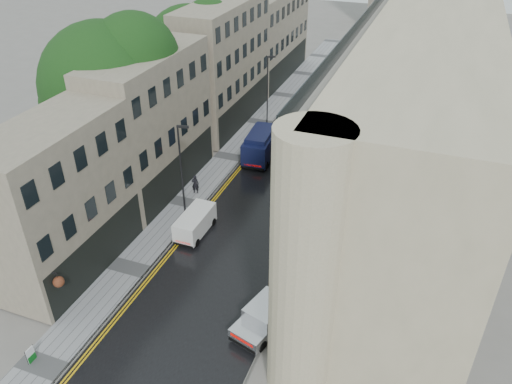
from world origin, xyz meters
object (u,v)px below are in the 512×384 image
Objects in this scene: lamp_post_near at (182,174)px; lamp_post_far at (267,91)px; white_van at (177,231)px; estate_sign at (31,355)px; silver_hatchback at (236,325)px; tree_near at (109,106)px; white_lorry at (337,100)px; cream_bus at (284,148)px; tree_far at (190,66)px; pedestrian at (195,184)px; navy_van at (244,152)px.

lamp_post_far is at bearing 79.09° from lamp_post_near.
white_van reaches higher than estate_sign.
silver_hatchback is at bearing -41.48° from white_van.
tree_near is 11.52m from white_van.
white_van is at bearing -33.12° from tree_near.
lamp_post_near reaches higher than white_lorry.
silver_hatchback is 1.15× the size of white_van.
cream_bus reaches higher than estate_sign.
tree_far is 1.77× the size of lamp_post_far.
pedestrian reaches higher than silver_hatchback.
navy_van is at bearing -121.52° from white_lorry.
estate_sign is (-5.76, -25.30, -1.14)m from cream_bus.
silver_hatchback is (15.11, -24.84, -5.39)m from tree_far.
lamp_post_far reaches higher than pedestrian.
estate_sign is (-1.43, -33.15, -3.06)m from lamp_post_far.
white_van is at bearing -66.71° from tree_far.
tree_near is 1.12× the size of cream_bus.
tree_near is 8.40m from lamp_post_near.
lamp_post_far is (-0.79, 21.15, 2.75)m from white_van.
pedestrian is at bearing -116.55° from lamp_post_far.
pedestrian reaches higher than estate_sign.
white_van is at bearing -96.43° from navy_van.
navy_van is at bearing -38.11° from tree_far.
pedestrian is at bearing 6.50° from tree_near.
cream_bus is 11.58m from lamp_post_near.
lamp_post_far reaches higher than silver_hatchback.
lamp_post_far is at bearing -107.17° from pedestrian.
lamp_post_near is 8.30× the size of estate_sign.
lamp_post_near is 15.21m from estate_sign.
white_lorry is at bearing 24.30° from tree_far.
tree_near is at bearing -147.38° from navy_van.
estate_sign is (-2.22, -12.00, -0.31)m from white_van.
pedestrian is at bearing 105.23° from white_van.
tree_near is at bearing 147.42° from white_van.
lamp_post_far is (-8.00, 27.65, 2.79)m from silver_hatchback.
tree_far reaches higher than estate_sign.
tree_near reaches higher than navy_van.
navy_van is at bearing 86.02° from estate_sign.
tree_near is 12.09m from navy_van.
white_lorry is 31.05m from silver_hatchback.
cream_bus is 20.15m from silver_hatchback.
white_lorry is at bearing 54.03° from tree_near.
white_lorry reaches higher than cream_bus.
tree_near is at bearing -91.32° from tree_far.
lamp_post_near is at bearing 89.11° from pedestrian.
lamp_post_near is (0.78, -3.32, 2.93)m from pedestrian.
white_van is 4.16m from lamp_post_near.
pedestrian is 0.22× the size of lamp_post_near.
navy_van is 9.49m from lamp_post_near.
lamp_post_far is at bearing 92.69° from white_van.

